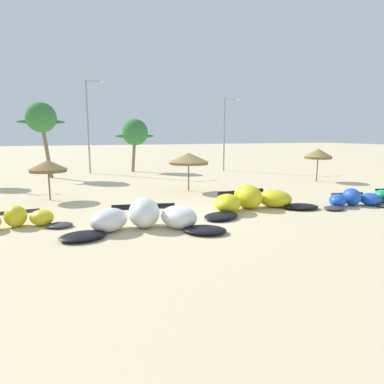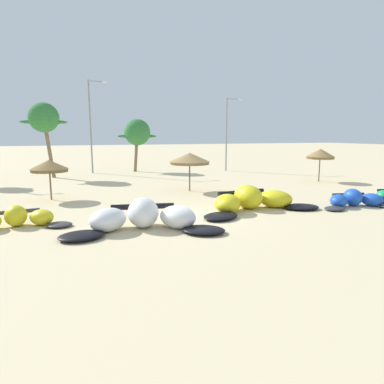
{
  "view_description": "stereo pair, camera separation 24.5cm",
  "coord_description": "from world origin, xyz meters",
  "px_view_note": "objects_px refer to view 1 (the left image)",
  "views": [
    {
      "loc": [
        -6.31,
        -16.21,
        4.34
      ],
      "look_at": [
        1.0,
        2.0,
        1.0
      ],
      "focal_mm": 31.66,
      "sensor_mm": 36.0,
      "label": 1
    },
    {
      "loc": [
        -6.09,
        -16.3,
        4.34
      ],
      "look_at": [
        1.0,
        2.0,
        1.0
      ],
      "focal_mm": 31.66,
      "sensor_mm": 36.0,
      "label": 2
    }
  ],
  "objects_px": {
    "palm_left_of_gap": "(41,118)",
    "lamppost_west_center": "(89,122)",
    "kite_center": "(252,200)",
    "beach_umbrella_near_palms": "(318,154)",
    "palm_center_left": "(135,133)",
    "beach_umbrella_middle": "(189,159)",
    "kite_left_of_center": "(145,218)",
    "beach_umbrella_near_van": "(48,166)",
    "kite_left": "(16,220)",
    "lamppost_east_center": "(226,130)",
    "kite_right_of_center": "(354,200)"
  },
  "relations": [
    {
      "from": "kite_center",
      "to": "beach_umbrella_near_palms",
      "type": "height_order",
      "value": "beach_umbrella_near_palms"
    },
    {
      "from": "beach_umbrella_middle",
      "to": "lamppost_east_center",
      "type": "bearing_deg",
      "value": 52.32
    },
    {
      "from": "kite_left_of_center",
      "to": "beach_umbrella_near_palms",
      "type": "height_order",
      "value": "beach_umbrella_near_palms"
    },
    {
      "from": "kite_left_of_center",
      "to": "lamppost_west_center",
      "type": "relative_size",
      "value": 0.72
    },
    {
      "from": "kite_left",
      "to": "kite_right_of_center",
      "type": "distance_m",
      "value": 18.88
    },
    {
      "from": "kite_left",
      "to": "palm_center_left",
      "type": "height_order",
      "value": "palm_center_left"
    },
    {
      "from": "beach_umbrella_near_van",
      "to": "beach_umbrella_middle",
      "type": "distance_m",
      "value": 9.95
    },
    {
      "from": "palm_left_of_gap",
      "to": "lamppost_west_center",
      "type": "distance_m",
      "value": 5.58
    },
    {
      "from": "palm_center_left",
      "to": "kite_left_of_center",
      "type": "bearing_deg",
      "value": -101.66
    },
    {
      "from": "kite_right_of_center",
      "to": "beach_umbrella_near_van",
      "type": "relative_size",
      "value": 1.9
    },
    {
      "from": "kite_left_of_center",
      "to": "beach_umbrella_near_van",
      "type": "xyz_separation_m",
      "value": [
        -4.16,
        9.3,
        1.75
      ]
    },
    {
      "from": "palm_left_of_gap",
      "to": "lamppost_east_center",
      "type": "relative_size",
      "value": 0.87
    },
    {
      "from": "kite_left_of_center",
      "to": "beach_umbrella_near_palms",
      "type": "xyz_separation_m",
      "value": [
        18.96,
        9.94,
        2.04
      ]
    },
    {
      "from": "palm_center_left",
      "to": "beach_umbrella_middle",
      "type": "bearing_deg",
      "value": -87.57
    },
    {
      "from": "kite_left",
      "to": "palm_left_of_gap",
      "type": "bearing_deg",
      "value": 87.61
    },
    {
      "from": "kite_left_of_center",
      "to": "beach_umbrella_near_van",
      "type": "distance_m",
      "value": 10.33
    },
    {
      "from": "kite_left_of_center",
      "to": "palm_left_of_gap",
      "type": "height_order",
      "value": "palm_left_of_gap"
    },
    {
      "from": "kite_left_of_center",
      "to": "beach_umbrella_middle",
      "type": "distance_m",
      "value": 11.09
    },
    {
      "from": "kite_left",
      "to": "beach_umbrella_near_van",
      "type": "height_order",
      "value": "beach_umbrella_near_van"
    },
    {
      "from": "kite_left_of_center",
      "to": "kite_center",
      "type": "height_order",
      "value": "kite_left_of_center"
    },
    {
      "from": "kite_right_of_center",
      "to": "beach_umbrella_near_van",
      "type": "bearing_deg",
      "value": 152.48
    },
    {
      "from": "kite_right_of_center",
      "to": "beach_umbrella_near_van",
      "type": "height_order",
      "value": "beach_umbrella_near_van"
    },
    {
      "from": "kite_center",
      "to": "beach_umbrella_middle",
      "type": "distance_m",
      "value": 7.79
    },
    {
      "from": "kite_center",
      "to": "beach_umbrella_middle",
      "type": "xyz_separation_m",
      "value": [
        -1.05,
        7.46,
        1.99
      ]
    },
    {
      "from": "beach_umbrella_near_palms",
      "to": "lamppost_east_center",
      "type": "bearing_deg",
      "value": 106.79
    },
    {
      "from": "kite_right_of_center",
      "to": "palm_left_of_gap",
      "type": "bearing_deg",
      "value": 129.32
    },
    {
      "from": "lamppost_west_center",
      "to": "beach_umbrella_middle",
      "type": "bearing_deg",
      "value": -69.99
    },
    {
      "from": "palm_left_of_gap",
      "to": "lamppost_west_center",
      "type": "height_order",
      "value": "lamppost_west_center"
    },
    {
      "from": "kite_left",
      "to": "beach_umbrella_near_palms",
      "type": "bearing_deg",
      "value": 16.93
    },
    {
      "from": "kite_right_of_center",
      "to": "palm_center_left",
      "type": "height_order",
      "value": "palm_center_left"
    },
    {
      "from": "kite_left",
      "to": "kite_center",
      "type": "height_order",
      "value": "kite_center"
    },
    {
      "from": "palm_center_left",
      "to": "palm_left_of_gap",
      "type": "bearing_deg",
      "value": -164.62
    },
    {
      "from": "beach_umbrella_middle",
      "to": "palm_left_of_gap",
      "type": "bearing_deg",
      "value": 129.24
    },
    {
      "from": "kite_center",
      "to": "beach_umbrella_middle",
      "type": "bearing_deg",
      "value": 98.01
    },
    {
      "from": "lamppost_west_center",
      "to": "kite_center",
      "type": "bearing_deg",
      "value": -73.71
    },
    {
      "from": "kite_center",
      "to": "beach_umbrella_middle",
      "type": "height_order",
      "value": "beach_umbrella_middle"
    },
    {
      "from": "kite_center",
      "to": "palm_left_of_gap",
      "type": "relative_size",
      "value": 1.06
    },
    {
      "from": "beach_umbrella_middle",
      "to": "beach_umbrella_near_palms",
      "type": "relative_size",
      "value": 1.03
    },
    {
      "from": "beach_umbrella_near_van",
      "to": "lamppost_west_center",
      "type": "relative_size",
      "value": 0.26
    },
    {
      "from": "kite_center",
      "to": "kite_right_of_center",
      "type": "height_order",
      "value": "kite_center"
    },
    {
      "from": "kite_left_of_center",
      "to": "kite_left",
      "type": "bearing_deg",
      "value": 156.05
    },
    {
      "from": "kite_left_of_center",
      "to": "lamppost_west_center",
      "type": "height_order",
      "value": "lamppost_west_center"
    },
    {
      "from": "kite_left",
      "to": "beach_umbrella_middle",
      "type": "bearing_deg",
      "value": 30.83
    },
    {
      "from": "beach_umbrella_middle",
      "to": "lamppost_west_center",
      "type": "height_order",
      "value": "lamppost_west_center"
    },
    {
      "from": "kite_left_of_center",
      "to": "beach_umbrella_near_van",
      "type": "bearing_deg",
      "value": 114.08
    },
    {
      "from": "kite_right_of_center",
      "to": "lamppost_east_center",
      "type": "relative_size",
      "value": 0.59
    },
    {
      "from": "kite_center",
      "to": "kite_right_of_center",
      "type": "relative_size",
      "value": 1.54
    },
    {
      "from": "kite_left",
      "to": "beach_umbrella_near_van",
      "type": "bearing_deg",
      "value": 78.37
    },
    {
      "from": "beach_umbrella_near_van",
      "to": "palm_center_left",
      "type": "relative_size",
      "value": 0.44
    },
    {
      "from": "beach_umbrella_near_palms",
      "to": "lamppost_west_center",
      "type": "height_order",
      "value": "lamppost_west_center"
    }
  ]
}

